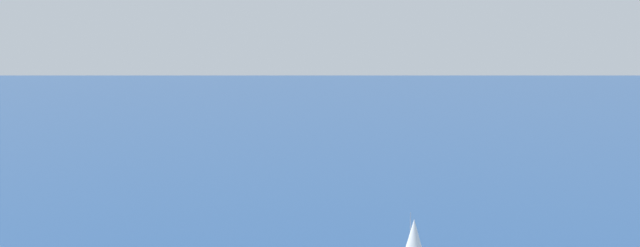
{
  "coord_description": "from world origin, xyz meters",
  "views": [
    {
      "loc": [
        120.38,
        -72.94,
        54.18
      ],
      "look_at": [
        0.07,
        0.24,
        37.7
      ],
      "focal_mm": 43.23,
      "sensor_mm": 36.0,
      "label": 1
    }
  ],
  "objects": [
    {
      "name": "sailboat_outer_ring_a",
      "position": [
        -18.51,
        37.29,
        5.7
      ],
      "size": [
        9.93,
        5.9,
        12.49
      ],
      "color": "#33704C",
      "rests_on": "ground_plane"
    }
  ]
}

